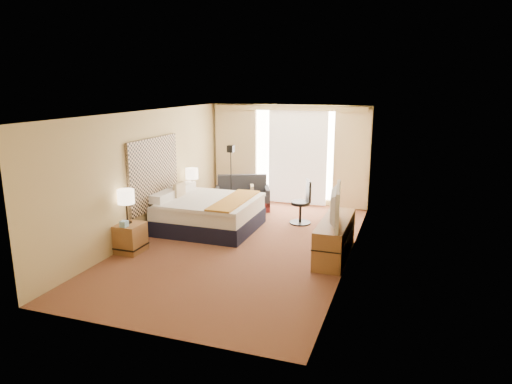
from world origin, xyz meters
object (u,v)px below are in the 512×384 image
(nightstand_right, at_px, (191,205))
(lamp_left, at_px, (126,197))
(media_dresser, at_px, (335,238))
(television, at_px, (331,205))
(loveseat, at_px, (243,198))
(floor_lamp, at_px, (231,165))
(bed, at_px, (208,213))
(nightstand_left, at_px, (131,238))
(desk_chair, at_px, (303,204))
(lamp_right, at_px, (192,174))

(nightstand_right, height_order, lamp_left, lamp_left)
(media_dresser, bearing_deg, lamp_left, -164.70)
(lamp_left, distance_m, television, 3.78)
(loveseat, xyz_separation_m, lamp_left, (-0.99, -3.52, 0.78))
(media_dresser, height_order, floor_lamp, floor_lamp)
(bed, height_order, floor_lamp, floor_lamp)
(nightstand_left, distance_m, television, 3.80)
(nightstand_left, xyz_separation_m, floor_lamp, (0.71, 3.35, 0.89))
(floor_lamp, distance_m, lamp_left, 3.42)
(floor_lamp, height_order, television, floor_lamp)
(nightstand_right, height_order, media_dresser, media_dresser)
(media_dresser, height_order, desk_chair, desk_chair)
(media_dresser, height_order, lamp_left, lamp_left)
(bed, bearing_deg, lamp_right, 134.82)
(floor_lamp, relative_size, television, 1.37)
(media_dresser, xyz_separation_m, television, (-0.05, -0.31, 0.70))
(nightstand_left, xyz_separation_m, bed, (0.81, 1.76, 0.09))
(floor_lamp, height_order, lamp_right, floor_lamp)
(desk_chair, distance_m, lamp_left, 3.97)
(floor_lamp, relative_size, lamp_right, 2.63)
(nightstand_right, relative_size, desk_chair, 0.55)
(media_dresser, distance_m, loveseat, 3.72)
(desk_chair, relative_size, television, 0.84)
(nightstand_right, xyz_separation_m, bed, (0.81, -0.74, 0.09))
(media_dresser, height_order, loveseat, loveseat)
(nightstand_right, bearing_deg, floor_lamp, 50.25)
(nightstand_left, xyz_separation_m, loveseat, (0.94, 3.54, 0.00))
(bed, bearing_deg, loveseat, 85.88)
(television, bearing_deg, floor_lamp, 40.38)
(nightstand_left, distance_m, bed, 1.94)
(loveseat, height_order, lamp_left, lamp_left)
(loveseat, xyz_separation_m, floor_lamp, (-0.23, -0.19, 0.89))
(lamp_left, bearing_deg, media_dresser, 15.30)
(lamp_right, bearing_deg, nightstand_right, -128.30)
(nightstand_left, bearing_deg, nightstand_right, 90.00)
(floor_lamp, bearing_deg, lamp_left, -102.93)
(loveseat, distance_m, lamp_left, 3.74)
(media_dresser, distance_m, floor_lamp, 3.86)
(media_dresser, relative_size, lamp_left, 2.74)
(bed, bearing_deg, nightstand_left, -114.68)
(lamp_right, bearing_deg, nightstand_left, -90.75)
(bed, relative_size, loveseat, 1.33)
(desk_chair, bearing_deg, media_dresser, -83.96)
(loveseat, height_order, television, television)
(nightstand_right, xyz_separation_m, loveseat, (0.94, 1.04, 0.00))
(loveseat, bearing_deg, desk_chair, -44.07)
(lamp_right, height_order, television, television)
(desk_chair, height_order, television, television)
(lamp_left, bearing_deg, nightstand_right, 88.68)
(media_dresser, bearing_deg, nightstand_right, 158.60)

